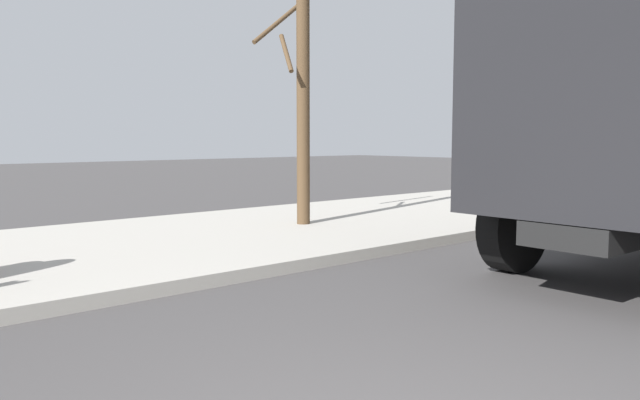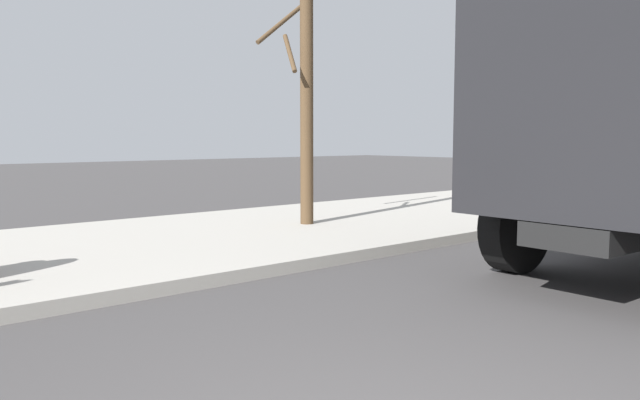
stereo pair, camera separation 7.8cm
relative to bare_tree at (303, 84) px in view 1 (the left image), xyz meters
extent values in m
cube|color=black|center=(-0.36, -5.27, -0.57)|extent=(2.07, 2.56, 2.20)
cylinder|color=black|center=(-0.13, -4.03, -1.92)|extent=(1.11, 0.33, 1.10)
cylinder|color=#4C3823|center=(0.01, 0.00, -0.13)|extent=(0.22, 0.22, 4.37)
cylinder|color=#4C3823|center=(-0.05, 0.56, 1.07)|extent=(1.18, 0.19, 0.88)
cylinder|color=#4C3823|center=(-0.26, 0.11, 0.48)|extent=(0.31, 0.61, 0.69)
camera|label=1|loc=(-6.81, -8.06, -0.89)|focal=35.59mm
camera|label=2|loc=(-6.75, -8.11, -0.89)|focal=35.59mm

